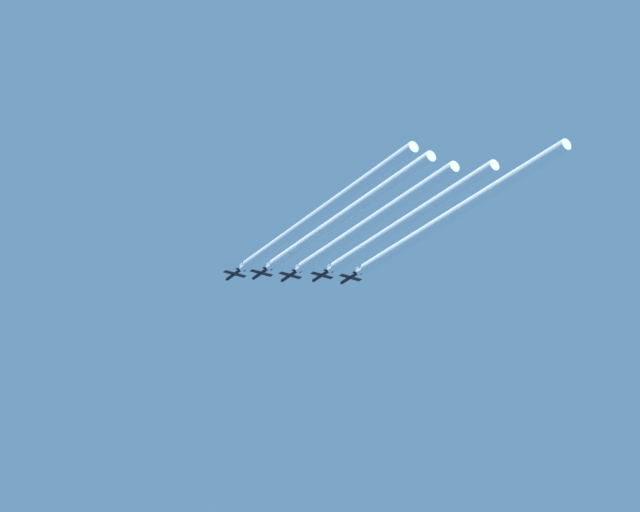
{
  "coord_description": "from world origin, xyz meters",
  "views": [
    {
      "loc": [
        -185.52,
        -300.03,
        1.82
      ],
      "look_at": [
        -0.06,
        -17.35,
        164.74
      ],
      "focal_mm": 68.17,
      "sensor_mm": 36.0,
      "label": 1
    }
  ],
  "objects_px": {
    "jet_third_echelon": "(289,276)",
    "jet_fourth_echelon": "(321,276)",
    "jet_second_echelon": "(260,274)",
    "jet_fifth_echelon": "(349,278)",
    "jet_lead": "(234,274)"
  },
  "relations": [
    {
      "from": "jet_second_echelon",
      "to": "jet_fourth_echelon",
      "type": "height_order",
      "value": "jet_second_echelon"
    },
    {
      "from": "jet_third_echelon",
      "to": "jet_lead",
      "type": "bearing_deg",
      "value": 137.09
    },
    {
      "from": "jet_lead",
      "to": "jet_fourth_echelon",
      "type": "xyz_separation_m",
      "value": [
        21.2,
        -18.91,
        -2.44
      ]
    },
    {
      "from": "jet_third_echelon",
      "to": "jet_fourth_echelon",
      "type": "height_order",
      "value": "jet_third_echelon"
    },
    {
      "from": "jet_third_echelon",
      "to": "jet_fourth_echelon",
      "type": "relative_size",
      "value": 1.0
    },
    {
      "from": "jet_fourth_echelon",
      "to": "jet_lead",
      "type": "bearing_deg",
      "value": 138.26
    },
    {
      "from": "jet_second_echelon",
      "to": "jet_fourth_echelon",
      "type": "relative_size",
      "value": 1.0
    },
    {
      "from": "jet_third_echelon",
      "to": "jet_fifth_echelon",
      "type": "relative_size",
      "value": 1.0
    },
    {
      "from": "jet_lead",
      "to": "jet_fourth_echelon",
      "type": "distance_m",
      "value": 28.51
    },
    {
      "from": "jet_third_echelon",
      "to": "jet_fourth_echelon",
      "type": "bearing_deg",
      "value": -39.64
    },
    {
      "from": "jet_lead",
      "to": "jet_third_echelon",
      "type": "height_order",
      "value": "jet_lead"
    },
    {
      "from": "jet_lead",
      "to": "jet_fourth_echelon",
      "type": "relative_size",
      "value": 1.0
    },
    {
      "from": "jet_fourth_echelon",
      "to": "jet_second_echelon",
      "type": "bearing_deg",
      "value": 139.73
    },
    {
      "from": "jet_lead",
      "to": "jet_second_echelon",
      "type": "distance_m",
      "value": 8.87
    },
    {
      "from": "jet_second_echelon",
      "to": "jet_fifth_echelon",
      "type": "distance_m",
      "value": 28.89
    }
  ]
}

